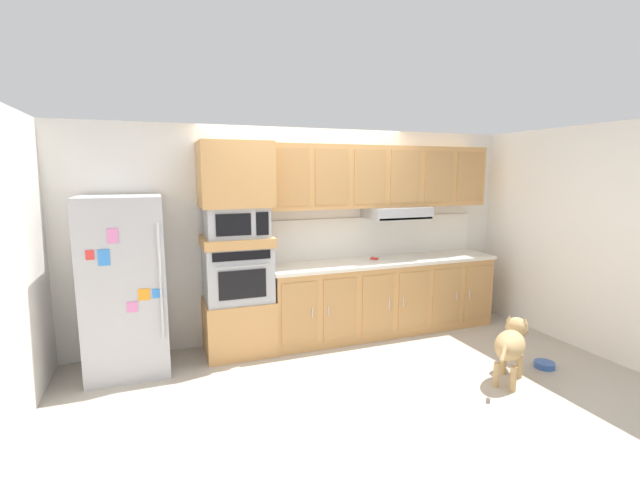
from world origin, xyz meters
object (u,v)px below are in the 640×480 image
object	(u,v)px
screwdriver	(374,258)
dog	(511,343)
built_in_oven	(237,273)
microwave	(236,222)
dog_food_bowl	(544,365)
refrigerator	(125,285)

from	to	relation	value
screwdriver	dog	size ratio (longest dim) A/B	0.23
built_in_oven	screwdriver	world-z (taller)	built_in_oven
microwave	dog	size ratio (longest dim) A/B	0.88
dog_food_bowl	refrigerator	bearing A→B (deg)	159.97
dog_food_bowl	screwdriver	bearing A→B (deg)	126.34
built_in_oven	microwave	world-z (taller)	microwave
screwdriver	dog_food_bowl	size ratio (longest dim) A/B	0.84
refrigerator	screwdriver	xyz separation A→B (m)	(2.82, 0.12, 0.05)
dog_food_bowl	dog	bearing A→B (deg)	-172.57
refrigerator	dog_food_bowl	world-z (taller)	refrigerator
screwdriver	dog_food_bowl	xyz separation A→B (m)	(1.15, -1.57, -0.90)
refrigerator	dog	world-z (taller)	refrigerator
built_in_oven	dog_food_bowl	bearing A→B (deg)	-27.99
refrigerator	dog_food_bowl	distance (m)	4.31
microwave	screwdriver	bearing A→B (deg)	1.76
microwave	screwdriver	xyz separation A→B (m)	(1.70, 0.05, -0.53)
microwave	dog_food_bowl	distance (m)	3.53
screwdriver	dog	world-z (taller)	screwdriver
built_in_oven	dog	size ratio (longest dim) A/B	0.96
refrigerator	built_in_oven	world-z (taller)	refrigerator
refrigerator	dog_food_bowl	size ratio (longest dim) A/B	8.80
refrigerator	screwdriver	world-z (taller)	refrigerator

